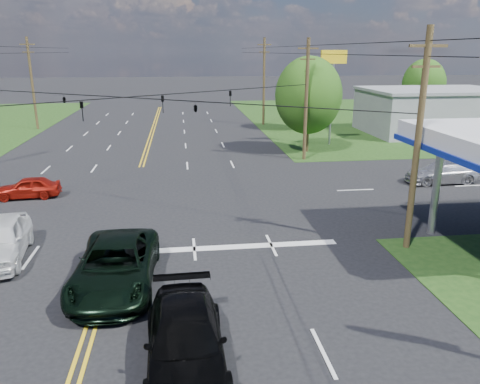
{
  "coord_description": "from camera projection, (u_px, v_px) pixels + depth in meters",
  "views": [
    {
      "loc": [
        3.08,
        -15.37,
        8.5
      ],
      "look_at": [
        5.82,
        6.0,
        1.99
      ],
      "focal_mm": 35.0,
      "sensor_mm": 36.0,
      "label": 1
    }
  ],
  "objects": [
    {
      "name": "ground",
      "position": [
        131.0,
        199.0,
        28.07
      ],
      "size": [
        280.0,
        280.0,
        0.0
      ],
      "primitive_type": "plane",
      "color": "black",
      "rests_on": "ground"
    },
    {
      "name": "grass_ne",
      "position": [
        420.0,
        117.0,
        62.71
      ],
      "size": [
        46.0,
        48.0,
        0.03
      ],
      "primitive_type": "cube",
      "color": "#193912",
      "rests_on": "ground"
    },
    {
      "name": "stop_bar",
      "position": [
        228.0,
        248.0,
        21.08
      ],
      "size": [
        10.0,
        0.5,
        0.02
      ],
      "primitive_type": "cube",
      "color": "silver",
      "rests_on": "ground"
    },
    {
      "name": "retail_ne",
      "position": [
        433.0,
        112.0,
        50.07
      ],
      "size": [
        14.0,
        10.0,
        4.4
      ],
      "primitive_type": "cube",
      "color": "gray",
      "rests_on": "ground"
    },
    {
      "name": "pole_se",
      "position": [
        418.0,
        140.0,
        19.68
      ],
      "size": [
        1.6,
        0.28,
        9.5
      ],
      "color": "#3B2E19",
      "rests_on": "ground"
    },
    {
      "name": "pole_ne",
      "position": [
        306.0,
        99.0,
        36.78
      ],
      "size": [
        1.6,
        0.28,
        9.5
      ],
      "color": "#3B2E19",
      "rests_on": "ground"
    },
    {
      "name": "pole_left_far",
      "position": [
        32.0,
        83.0,
        51.58
      ],
      "size": [
        1.6,
        0.28,
        10.0
      ],
      "color": "#3B2E19",
      "rests_on": "ground"
    },
    {
      "name": "pole_right_far",
      "position": [
        264.0,
        81.0,
        54.74
      ],
      "size": [
        1.6,
        0.28,
        10.0
      ],
      "color": "#3B2E19",
      "rests_on": "ground"
    },
    {
      "name": "span_wire_signals",
      "position": [
        124.0,
        97.0,
        26.34
      ],
      "size": [
        26.0,
        18.0,
        1.13
      ],
      "color": "black",
      "rests_on": "ground"
    },
    {
      "name": "power_lines",
      "position": [
        116.0,
        49.0,
        23.68
      ],
      "size": [
        26.04,
        100.0,
        0.64
      ],
      "color": "black",
      "rests_on": "ground"
    },
    {
      "name": "tree_right_a",
      "position": [
        308.0,
        96.0,
        39.76
      ],
      "size": [
        5.7,
        5.7,
        8.18
      ],
      "color": "#3B2E19",
      "rests_on": "ground"
    },
    {
      "name": "tree_right_b",
      "position": [
        301.0,
        91.0,
        51.65
      ],
      "size": [
        4.94,
        4.94,
        7.09
      ],
      "color": "#3B2E19",
      "rests_on": "ground"
    },
    {
      "name": "tree_far_r",
      "position": [
        424.0,
        84.0,
        59.38
      ],
      "size": [
        5.32,
        5.32,
        7.63
      ],
      "color": "#3B2E19",
      "rests_on": "ground"
    },
    {
      "name": "pickup_dkgreen",
      "position": [
        116.0,
        266.0,
        17.36
      ],
      "size": [
        3.04,
        6.29,
        1.72
      ],
      "primitive_type": "imported",
      "rotation": [
        0.0,
        0.0,
        -0.03
      ],
      "color": "black",
      "rests_on": "ground"
    },
    {
      "name": "suv_black",
      "position": [
        185.0,
        340.0,
        13.0
      ],
      "size": [
        2.33,
        5.48,
        1.58
      ],
      "primitive_type": "imported",
      "rotation": [
        0.0,
        0.0,
        0.02
      ],
      "color": "black",
      "rests_on": "ground"
    },
    {
      "name": "sedan_red",
      "position": [
        28.0,
        188.0,
        28.09
      ],
      "size": [
        3.84,
        1.8,
        1.27
      ],
      "primitive_type": "imported",
      "rotation": [
        0.0,
        0.0,
        -1.49
      ],
      "color": "#97140A",
      "rests_on": "ground"
    },
    {
      "name": "sedan_far",
      "position": [
        441.0,
        172.0,
        31.29
      ],
      "size": [
        4.91,
        2.11,
        1.41
      ],
      "primitive_type": "imported",
      "rotation": [
        0.0,
        0.0,
        -1.54
      ],
      "color": "#AFAEB3",
      "rests_on": "ground"
    },
    {
      "name": "polesign_ne",
      "position": [
        333.0,
        71.0,
        42.33
      ],
      "size": [
        2.37,
        0.32,
        8.6
      ],
      "color": "#A5A5AA",
      "rests_on": "ground"
    }
  ]
}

